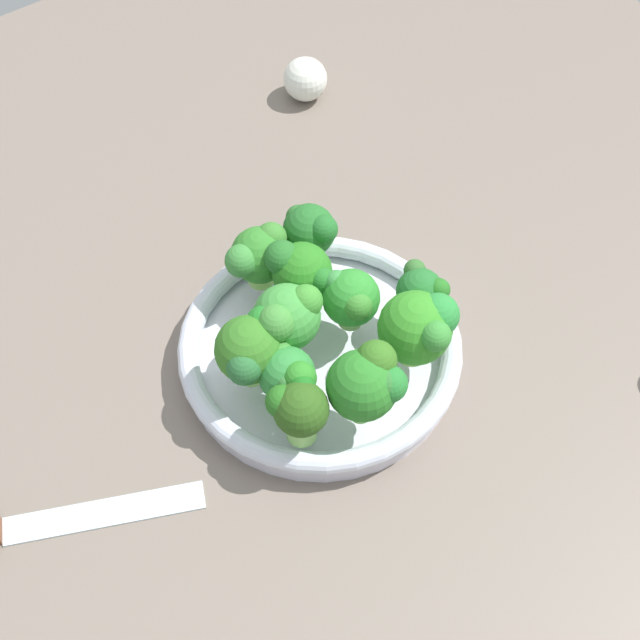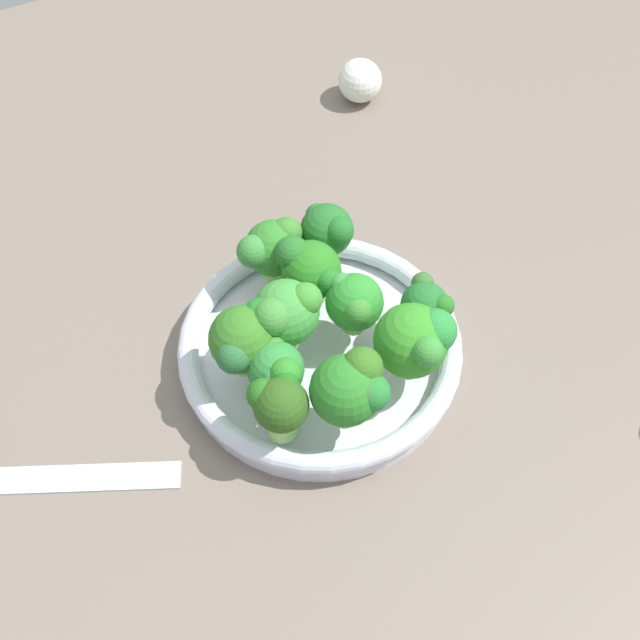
% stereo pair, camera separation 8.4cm
% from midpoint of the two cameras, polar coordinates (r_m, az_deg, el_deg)
% --- Properties ---
extents(ground_plane, '(1.30, 1.30, 0.03)m').
position_cam_midpoint_polar(ground_plane, '(0.92, -2.48, -1.47)').
color(ground_plane, '#76695E').
extents(bowl, '(0.26, 0.26, 0.04)m').
position_cam_midpoint_polar(bowl, '(0.88, -2.73, -2.05)').
color(bowl, silver).
rests_on(bowl, ground_plane).
extents(broccoli_floret_0, '(0.06, 0.07, 0.08)m').
position_cam_midpoint_polar(broccoli_floret_0, '(0.78, -0.14, -4.04)').
color(broccoli_floret_0, '#8ED463').
rests_on(broccoli_floret_0, bowl).
extents(broccoli_floret_1, '(0.05, 0.05, 0.07)m').
position_cam_midpoint_polar(broccoli_floret_1, '(0.78, -4.41, -5.59)').
color(broccoli_floret_1, '#8CCD65').
rests_on(broccoli_floret_1, bowl).
extents(broccoli_floret_2, '(0.06, 0.07, 0.07)m').
position_cam_midpoint_polar(broccoli_floret_2, '(0.81, -7.19, -1.96)').
color(broccoli_floret_2, '#9DD56E').
rests_on(broccoli_floret_2, bowl).
extents(broccoli_floret_3, '(0.05, 0.07, 0.06)m').
position_cam_midpoint_polar(broccoli_floret_3, '(0.88, -6.48, 3.76)').
color(broccoli_floret_3, '#93CB5B').
rests_on(broccoli_floret_3, bowl).
extents(broccoli_floret_4, '(0.07, 0.07, 0.08)m').
position_cam_midpoint_polar(broccoli_floret_4, '(0.81, 3.14, -0.63)').
color(broccoli_floret_4, '#A0CD65').
rests_on(broccoli_floret_4, bowl).
extents(broccoli_floret_5, '(0.06, 0.05, 0.06)m').
position_cam_midpoint_polar(broccoli_floret_5, '(0.84, -1.04, 1.18)').
color(broccoli_floret_5, '#83B35E').
rests_on(broccoli_floret_5, bowl).
extents(broccoli_floret_6, '(0.05, 0.04, 0.06)m').
position_cam_midpoint_polar(broccoli_floret_6, '(0.85, 3.34, 1.56)').
color(broccoli_floret_6, '#81C05C').
rests_on(broccoli_floret_6, bowl).
extents(broccoli_floret_7, '(0.06, 0.05, 0.07)m').
position_cam_midpoint_polar(broccoli_floret_7, '(0.89, -3.30, 5.29)').
color(broccoli_floret_7, '#7EC460').
rests_on(broccoli_floret_7, bowl).
extents(broccoli_floret_8, '(0.06, 0.05, 0.06)m').
position_cam_midpoint_polar(broccoli_floret_8, '(0.80, -4.93, -3.57)').
color(broccoli_floret_8, '#85CB65').
rests_on(broccoli_floret_8, bowl).
extents(broccoli_floret_9, '(0.06, 0.07, 0.08)m').
position_cam_midpoint_polar(broccoli_floret_9, '(0.82, -4.94, 0.04)').
color(broccoli_floret_9, '#76C155').
rests_on(broccoli_floret_9, bowl).
extents(broccoli_floret_10, '(0.06, 0.06, 0.07)m').
position_cam_midpoint_polar(broccoli_floret_10, '(0.86, -4.01, 2.76)').
color(broccoli_floret_10, '#7EB84E').
rests_on(broccoli_floret_10, bowl).
extents(knife, '(0.13, 0.25, 0.01)m').
position_cam_midpoint_polar(knife, '(0.86, -21.51, -11.98)').
color(knife, silver).
rests_on(knife, ground_plane).
extents(garlic_bulb, '(0.05, 0.05, 0.05)m').
position_cam_midpoint_polar(garlic_bulb, '(1.13, -3.08, 14.25)').
color(garlic_bulb, white).
rests_on(garlic_bulb, ground_plane).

